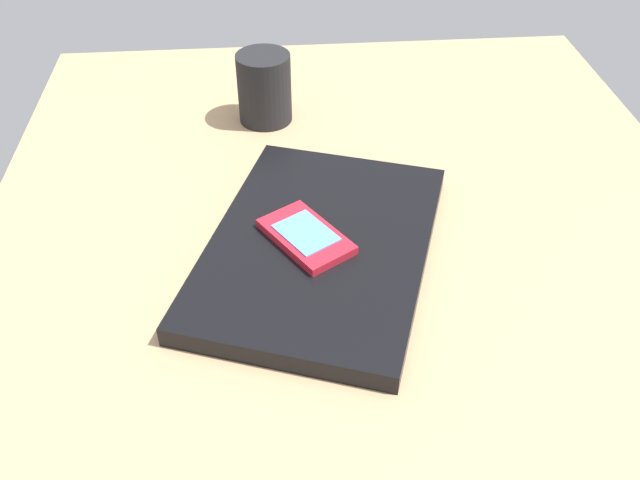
# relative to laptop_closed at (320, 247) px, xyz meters

# --- Properties ---
(desk_surface) EXTENTS (1.20, 0.80, 0.03)m
(desk_surface) POSITION_rel_laptop_closed_xyz_m (0.09, 0.04, -0.03)
(desk_surface) COLOR tan
(desk_surface) RESTS_ON ground
(laptop_closed) EXTENTS (0.36, 0.30, 0.02)m
(laptop_closed) POSITION_rel_laptop_closed_xyz_m (0.00, 0.00, 0.00)
(laptop_closed) COLOR black
(laptop_closed) RESTS_ON desk_surface
(cell_phone_on_laptop) EXTENTS (0.11, 0.10, 0.01)m
(cell_phone_on_laptop) POSITION_rel_laptop_closed_xyz_m (0.00, -0.01, 0.02)
(cell_phone_on_laptop) COLOR red
(cell_phone_on_laptop) RESTS_ON laptop_closed
(pen_cup) EXTENTS (0.07, 0.07, 0.09)m
(pen_cup) POSITION_rel_laptop_closed_xyz_m (-0.28, -0.05, 0.03)
(pen_cup) COLOR black
(pen_cup) RESTS_ON desk_surface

